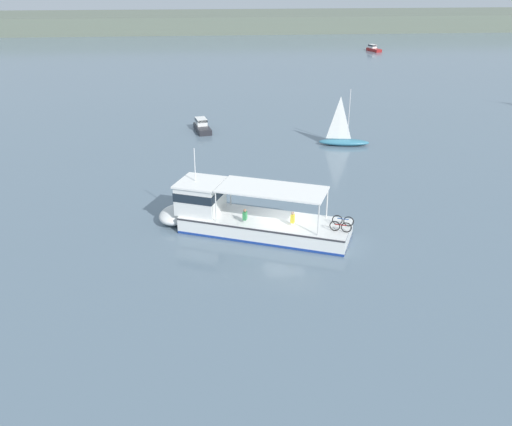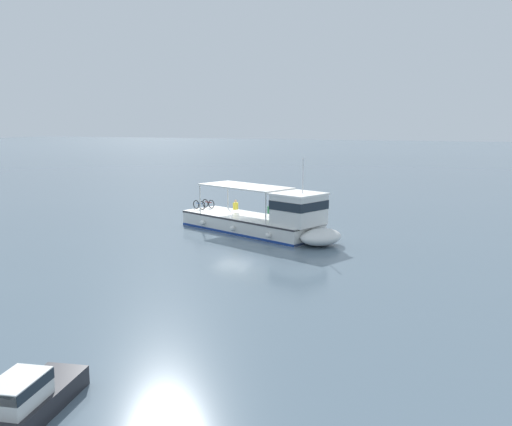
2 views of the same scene
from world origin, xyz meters
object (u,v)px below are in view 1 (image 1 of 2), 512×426
object	(u,v)px
motorboat_far_right	(373,48)
sailboat_near_starboard	(344,140)
ferry_main	(241,216)
motorboat_mid_channel	(202,126)

from	to	relation	value
motorboat_far_right	sailboat_near_starboard	bearing A→B (deg)	-108.49
ferry_main	motorboat_far_right	bearing A→B (deg)	68.35
motorboat_mid_channel	motorboat_far_right	bearing A→B (deg)	58.46
motorboat_far_right	ferry_main	bearing A→B (deg)	-111.65
motorboat_mid_channel	motorboat_far_right	world-z (taller)	same
ferry_main	motorboat_mid_channel	bearing A→B (deg)	96.03
sailboat_near_starboard	motorboat_far_right	bearing A→B (deg)	71.51
motorboat_mid_channel	sailboat_near_starboard	distance (m)	14.93
sailboat_near_starboard	motorboat_mid_channel	bearing A→B (deg)	155.30
motorboat_far_right	sailboat_near_starboard	world-z (taller)	sailboat_near_starboard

